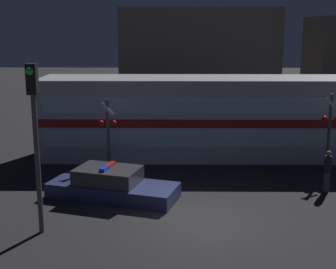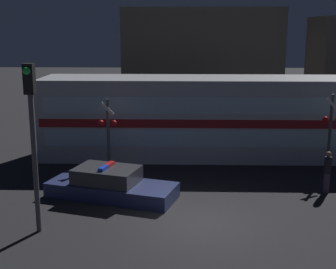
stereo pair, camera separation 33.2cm
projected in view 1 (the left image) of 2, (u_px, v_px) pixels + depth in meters
name	position (u px, v px, depth m)	size (l,w,h in m)	color
ground_plane	(200.00, 223.00, 15.33)	(120.00, 120.00, 0.00)	black
train	(210.00, 117.00, 22.94)	(16.42, 3.22, 3.91)	#B7BABF
police_car	(112.00, 186.00, 17.57)	(5.14, 3.11, 1.26)	navy
pedestrian	(327.00, 171.00, 18.09)	(0.28, 0.28, 1.65)	#3F384C
crossing_signal_near	(330.00, 128.00, 20.10)	(0.79, 0.33, 3.51)	#4C4C51
crossing_signal_far	(108.00, 132.00, 19.84)	(0.79, 0.33, 3.33)	#4C4C51
traffic_light_corner	(35.00, 126.00, 13.89)	(0.30, 0.46, 5.25)	#4C4C51
building_left	(198.00, 67.00, 30.53)	(9.89, 4.78, 7.44)	#47423D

